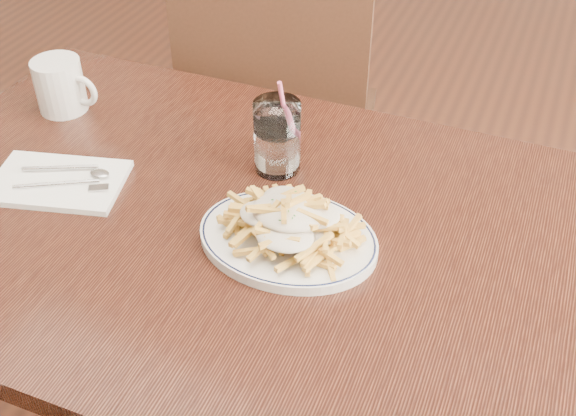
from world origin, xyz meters
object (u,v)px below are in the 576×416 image
at_px(chair_far, 280,117).
at_px(water_glass, 277,140).
at_px(fries_plate, 288,239).
at_px(loaded_fries, 288,218).
at_px(coffee_mug, 61,86).
at_px(table, 233,254).

bearing_deg(chair_far, water_glass, -67.73).
bearing_deg(water_glass, chair_far, 112.27).
relative_size(fries_plate, loaded_fries, 1.27).
relative_size(fries_plate, coffee_mug, 2.39).
distance_m(table, loaded_fries, 0.17).
bearing_deg(coffee_mug, table, -22.11).
bearing_deg(water_glass, coffee_mug, 176.95).
height_order(chair_far, loaded_fries, chair_far).
xyz_separation_m(table, water_glass, (0.02, 0.16, 0.14)).
bearing_deg(fries_plate, chair_far, 113.68).
bearing_deg(loaded_fries, table, 169.05).
bearing_deg(coffee_mug, chair_far, 59.29).
xyz_separation_m(loaded_fries, coffee_mug, (-0.55, 0.20, -0.00)).
relative_size(chair_far, coffee_mug, 7.19).
height_order(loaded_fries, water_glass, water_glass).
xyz_separation_m(table, fries_plate, (0.11, -0.02, 0.09)).
relative_size(chair_far, water_glass, 5.36).
relative_size(table, coffee_mug, 9.16).
distance_m(chair_far, water_glass, 0.58).
bearing_deg(loaded_fries, coffee_mug, 159.96).
distance_m(loaded_fries, coffee_mug, 0.59).
xyz_separation_m(water_glass, coffee_mug, (-0.46, 0.02, -0.01)).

